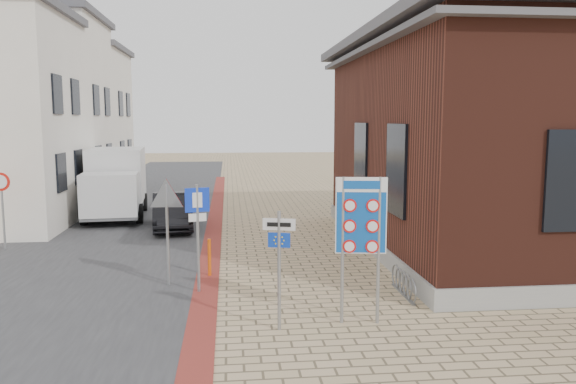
{
  "coord_description": "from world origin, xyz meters",
  "views": [
    {
      "loc": [
        -1.41,
        -10.26,
        4.11
      ],
      "look_at": [
        0.15,
        4.39,
        2.2
      ],
      "focal_mm": 35.0,
      "sensor_mm": 36.0,
      "label": 1
    }
  ],
  "objects": [
    {
      "name": "ground",
      "position": [
        0.0,
        0.0,
        0.0
      ],
      "size": [
        120.0,
        120.0,
        0.0
      ],
      "primitive_type": "plane",
      "color": "tan",
      "rests_on": "ground"
    },
    {
      "name": "road_strip",
      "position": [
        -5.5,
        15.0,
        0.01
      ],
      "size": [
        7.0,
        60.0,
        0.02
      ],
      "primitive_type": "cube",
      "color": "#38383A",
      "rests_on": "ground"
    },
    {
      "name": "curb_strip",
      "position": [
        -2.0,
        10.0,
        0.01
      ],
      "size": [
        0.6,
        40.0,
        0.02
      ],
      "primitive_type": "cube",
      "color": "maroon",
      "rests_on": "ground"
    },
    {
      "name": "brick_building",
      "position": [
        8.99,
        7.0,
        3.49
      ],
      "size": [
        13.0,
        13.0,
        6.8
      ],
      "color": "gray",
      "rests_on": "ground"
    },
    {
      "name": "townhouse_mid",
      "position": [
        -10.99,
        18.0,
        4.57
      ],
      "size": [
        7.4,
        6.4,
        9.1
      ],
      "color": "silver",
      "rests_on": "ground"
    },
    {
      "name": "townhouse_far",
      "position": [
        -10.99,
        24.0,
        4.17
      ],
      "size": [
        7.4,
        6.4,
        8.3
      ],
      "color": "silver",
      "rests_on": "ground"
    },
    {
      "name": "bike_rack",
      "position": [
        2.65,
        2.2,
        0.26
      ],
      "size": [
        0.08,
        1.8,
        0.6
      ],
      "color": "slate",
      "rests_on": "ground"
    },
    {
      "name": "sedan",
      "position": [
        -3.57,
        11.04,
        0.66
      ],
      "size": [
        1.87,
        4.17,
        1.33
      ],
      "primitive_type": "imported",
      "rotation": [
        0.0,
        0.0,
        0.12
      ],
      "color": "black",
      "rests_on": "ground"
    },
    {
      "name": "box_truck",
      "position": [
        -6.16,
        13.84,
        1.48
      ],
      "size": [
        2.71,
        5.64,
        2.86
      ],
      "rotation": [
        0.0,
        0.0,
        0.09
      ],
      "color": "slate",
      "rests_on": "ground"
    },
    {
      "name": "border_sign",
      "position": [
        1.19,
        0.5,
        2.15
      ],
      "size": [
        1.02,
        0.19,
        2.99
      ],
      "rotation": [
        0.0,
        0.0,
        -0.14
      ],
      "color": "gray",
      "rests_on": "ground"
    },
    {
      "name": "essen_sign",
      "position": [
        -0.46,
        0.3,
        1.56
      ],
      "size": [
        0.63,
        0.2,
        2.36
      ],
      "rotation": [
        0.0,
        0.0,
        -0.25
      ],
      "color": "gray",
      "rests_on": "ground"
    },
    {
      "name": "parking_sign",
      "position": [
        -2.16,
        2.89,
        1.78
      ],
      "size": [
        0.57,
        0.17,
        2.6
      ],
      "rotation": [
        0.0,
        0.0,
        0.23
      ],
      "color": "gray",
      "rests_on": "ground"
    },
    {
      "name": "yield_sign",
      "position": [
        -2.93,
        3.5,
        2.02
      ],
      "size": [
        0.93,
        0.1,
        2.63
      ],
      "rotation": [
        0.0,
        0.0,
        -0.05
      ],
      "color": "gray",
      "rests_on": "ground"
    },
    {
      "name": "speed_sign",
      "position": [
        -8.5,
        8.0,
        1.66
      ],
      "size": [
        0.58,
        0.09,
        2.47
      ],
      "rotation": [
        0.0,
        0.0,
        -0.11
      ],
      "color": "gray",
      "rests_on": "ground"
    },
    {
      "name": "bollard",
      "position": [
        -1.95,
        4.27,
        0.5
      ],
      "size": [
        0.11,
        0.11,
        1.01
      ],
      "primitive_type": "cylinder",
      "rotation": [
        0.0,
        0.0,
        0.2
      ],
      "color": "#E1550B",
      "rests_on": "ground"
    }
  ]
}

